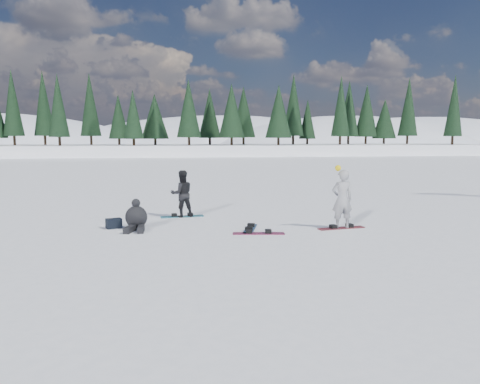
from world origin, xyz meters
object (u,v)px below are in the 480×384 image
Objects in this scene: snowboarder_woman at (342,199)px; snowboard_loose_a at (250,229)px; seated_rider at (136,218)px; snowboard_loose_b at (259,233)px; snowboarder_man at (182,194)px; gear_bag at (114,223)px.

snowboarder_woman is 2.95m from snowboard_loose_a.
snowboard_loose_b is at bearing -10.39° from seated_rider.
snowboarder_man reaches higher than snowboard_loose_a.
gear_bag is 0.30× the size of snowboard_loose_b.
seated_rider is (-1.43, -1.99, -0.46)m from snowboarder_man.
seated_rider reaches higher than snowboard_loose_a.
snowboarder_woman is 1.20× the size of snowboarder_man.
gear_bag is 4.20m from snowboard_loose_a.
snowboard_loose_b is (2.13, -3.22, -0.80)m from snowboarder_man.
seated_rider is 0.76× the size of snowboard_loose_a.
seated_rider is at bearing 97.73° from snowboard_loose_a.
snowboarder_woman is 1.31× the size of snowboard_loose_a.
snowboarder_man is 3.31m from snowboard_loose_a.
snowboarder_man is (-4.79, 2.79, -0.10)m from snowboarder_woman.
snowboard_loose_b is (3.56, -1.22, -0.34)m from seated_rider.
snowboard_loose_b is (4.26, -1.48, -0.14)m from gear_bag.
snowboard_loose_a is at bearing 116.79° from snowboarder_man.
snowboard_loose_a is (-0.13, 0.71, 0.00)m from snowboard_loose_b.
gear_bag is at bearing 95.65° from snowboard_loose_a.
gear_bag reaches higher than snowboard_loose_a.
snowboarder_man is 2.50m from seated_rider.
snowboard_loose_a is at bearing 108.59° from snowboard_loose_b.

